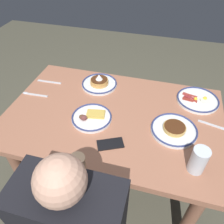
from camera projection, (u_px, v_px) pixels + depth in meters
ground_plane at (113, 177)px, 1.87m from camera, size 6.00×6.00×0.00m
dining_table at (113, 126)px, 1.45m from camera, size 1.35×0.88×0.74m
plate_near_main at (174, 129)px, 1.26m from camera, size 0.27×0.27×0.04m
plate_center_pancakes at (99, 83)px, 1.59m from camera, size 0.26×0.26×0.09m
plate_far_companion at (198, 100)px, 1.46m from camera, size 0.27×0.27×0.04m
plate_far_side at (91, 117)px, 1.33m from camera, size 0.25×0.25×0.05m
drinking_glass at (198, 161)px, 1.04m from camera, size 0.08×0.08×0.15m
cell_phone at (110, 144)px, 1.19m from camera, size 0.16×0.13×0.01m
fork_near at (49, 82)px, 1.63m from camera, size 0.19×0.03×0.01m
butter_knife at (217, 127)px, 1.29m from camera, size 0.22×0.07×0.01m
tea_spoon at (32, 94)px, 1.52m from camera, size 0.19×0.03×0.01m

